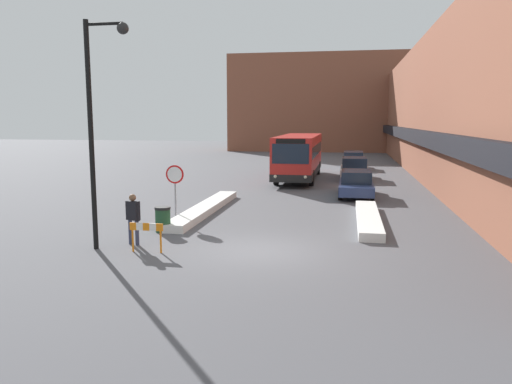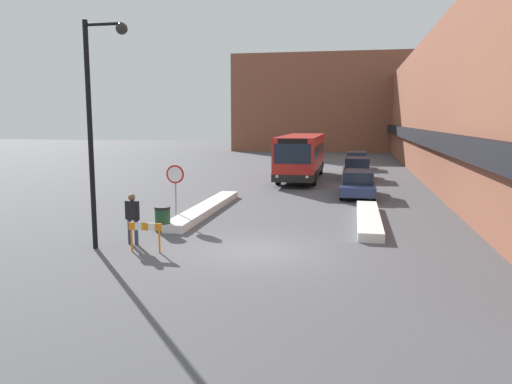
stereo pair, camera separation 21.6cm
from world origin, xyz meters
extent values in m
plane|color=#515156|center=(0.00, 0.00, 0.00)|extent=(160.00, 160.00, 0.00)
cube|color=brown|center=(10.00, 24.00, 4.87)|extent=(5.00, 60.00, 9.74)
cube|color=black|center=(7.25, 24.00, 3.05)|extent=(0.50, 60.00, 0.90)
cube|color=brown|center=(0.00, 53.18, 6.31)|extent=(26.00, 8.00, 12.62)
cube|color=silver|center=(-3.60, 6.26, 0.16)|extent=(0.90, 8.97, 0.31)
cube|color=silver|center=(3.60, 5.19, 0.17)|extent=(0.90, 6.96, 0.33)
cube|color=red|center=(-0.62, 19.55, 1.75)|extent=(2.50, 10.82, 2.64)
cube|color=black|center=(-0.62, 19.55, 0.66)|extent=(2.52, 10.84, 0.46)
cube|color=#192333|center=(-0.62, 19.55, 2.12)|extent=(2.53, 9.96, 0.73)
cube|color=#192333|center=(-0.62, 14.13, 2.15)|extent=(2.20, 0.03, 1.19)
cube|color=black|center=(-0.62, 14.13, 2.89)|extent=(1.75, 0.03, 0.28)
sphere|color=#F2EAC6|center=(-1.52, 14.12, 0.78)|extent=(0.20, 0.20, 0.20)
sphere|color=#F2EAC6|center=(0.28, 14.12, 0.78)|extent=(0.20, 0.20, 0.20)
cylinder|color=black|center=(-1.76, 16.20, 0.51)|extent=(0.28, 1.02, 1.02)
cylinder|color=black|center=(0.51, 16.20, 0.51)|extent=(0.28, 1.02, 1.02)
cylinder|color=black|center=(-1.76, 22.91, 0.51)|extent=(0.28, 1.02, 1.02)
cylinder|color=black|center=(0.51, 22.91, 0.51)|extent=(0.28, 1.02, 1.02)
cube|color=navy|center=(3.20, 12.22, 0.52)|extent=(1.80, 4.57, 0.52)
cube|color=#192333|center=(3.20, 12.34, 1.09)|extent=(1.59, 2.51, 0.63)
cylinder|color=black|center=(4.02, 10.81, 0.32)|extent=(0.20, 0.64, 0.64)
cylinder|color=black|center=(2.38, 10.81, 0.32)|extent=(0.20, 0.64, 0.64)
cylinder|color=black|center=(4.02, 13.64, 0.32)|extent=(0.20, 0.64, 0.64)
cylinder|color=black|center=(2.38, 13.64, 0.32)|extent=(0.20, 0.64, 0.64)
cube|color=silver|center=(3.20, 20.32, 0.55)|extent=(1.89, 4.65, 0.57)
cube|color=#192333|center=(3.20, 20.43, 1.18)|extent=(1.66, 2.56, 0.69)
cylinder|color=black|center=(4.06, 18.88, 0.34)|extent=(0.20, 0.67, 0.67)
cylinder|color=black|center=(2.34, 18.88, 0.34)|extent=(0.20, 0.67, 0.67)
cylinder|color=black|center=(4.06, 21.76, 0.34)|extent=(0.20, 0.67, 0.67)
cylinder|color=black|center=(2.34, 21.76, 0.34)|extent=(0.20, 0.67, 0.67)
cube|color=#B7B7BC|center=(3.20, 27.97, 0.53)|extent=(1.78, 4.85, 0.54)
cube|color=#192333|center=(3.20, 28.09, 1.13)|extent=(1.57, 2.67, 0.66)
cylinder|color=black|center=(4.01, 26.46, 0.33)|extent=(0.20, 0.65, 0.65)
cylinder|color=black|center=(2.39, 26.46, 0.33)|extent=(0.20, 0.65, 0.65)
cylinder|color=black|center=(4.01, 29.47, 0.33)|extent=(0.20, 0.65, 0.65)
cylinder|color=black|center=(2.39, 29.47, 0.33)|extent=(0.20, 0.65, 0.65)
cylinder|color=gray|center=(-4.26, 4.17, 1.16)|extent=(0.07, 0.07, 2.31)
cylinder|color=red|center=(-4.26, 4.15, 1.93)|extent=(0.76, 0.03, 0.76)
cylinder|color=white|center=(-4.26, 4.14, 1.93)|extent=(0.62, 0.02, 0.62)
cylinder|color=black|center=(-5.26, -0.69, 3.59)|extent=(0.16, 0.16, 7.18)
cylinder|color=black|center=(-4.66, -0.69, 7.03)|extent=(1.20, 0.10, 0.10)
sphere|color=black|center=(-4.06, -0.69, 6.88)|extent=(0.36, 0.36, 0.36)
cylinder|color=#333851|center=(-4.41, 0.08, 0.42)|extent=(0.13, 0.13, 0.85)
cylinder|color=#333851|center=(-4.13, -0.02, 0.42)|extent=(0.13, 0.13, 0.85)
cube|color=black|center=(-4.27, 0.03, 1.17)|extent=(0.50, 0.35, 0.64)
sphere|color=brown|center=(-4.27, 0.03, 1.60)|extent=(0.23, 0.23, 0.23)
cylinder|color=black|center=(-4.49, 0.11, 1.13)|extent=(0.10, 0.10, 0.60)
cylinder|color=black|center=(-4.06, -0.05, 1.13)|extent=(0.10, 0.10, 0.60)
cylinder|color=#234C2D|center=(-4.01, 2.04, 0.42)|extent=(0.56, 0.56, 0.85)
cylinder|color=black|center=(-4.01, 2.04, 0.90)|extent=(0.59, 0.59, 0.10)
cylinder|color=orange|center=(-3.93, -0.80, 0.35)|extent=(0.06, 0.06, 0.70)
cylinder|color=orange|center=(-3.00, -0.80, 0.35)|extent=(0.06, 0.06, 0.70)
cube|color=orange|center=(-3.91, -0.80, 0.82)|extent=(0.22, 0.04, 0.24)
cube|color=white|center=(-3.69, -0.80, 0.82)|extent=(0.22, 0.04, 0.24)
cube|color=orange|center=(-3.47, -0.80, 0.82)|extent=(0.22, 0.04, 0.24)
cube|color=white|center=(-3.25, -0.80, 0.82)|extent=(0.22, 0.04, 0.24)
cube|color=orange|center=(-3.03, -0.80, 0.82)|extent=(0.22, 0.04, 0.24)
camera|label=1|loc=(2.70, -15.26, 4.16)|focal=35.00mm
camera|label=2|loc=(2.91, -15.22, 4.16)|focal=35.00mm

